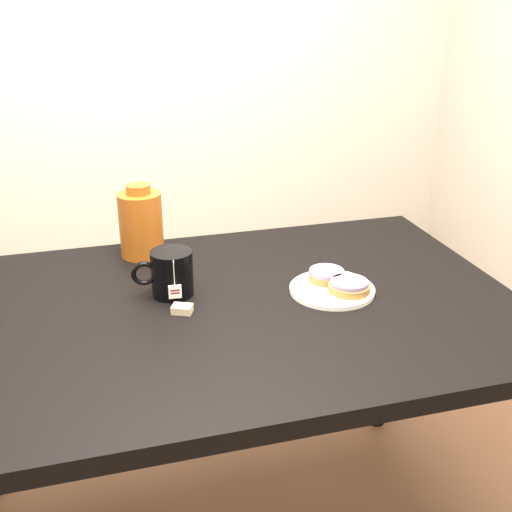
% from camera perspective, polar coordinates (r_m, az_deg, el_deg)
% --- Properties ---
extents(wall_back, '(3.50, 0.02, 2.70)m').
position_cam_1_polar(wall_back, '(3.30, -11.72, 21.14)').
color(wall_back, beige).
rests_on(wall_back, ground_plane).
extents(table, '(1.40, 0.90, 0.75)m').
position_cam_1_polar(table, '(1.53, -3.18, -7.19)').
color(table, black).
rests_on(table, ground_plane).
extents(plate, '(0.20, 0.20, 0.02)m').
position_cam_1_polar(plate, '(1.56, 6.78, -2.91)').
color(plate, white).
rests_on(plate, table).
extents(bagel_back, '(0.11, 0.11, 0.03)m').
position_cam_1_polar(bagel_back, '(1.59, 6.28, -1.70)').
color(bagel_back, brown).
rests_on(bagel_back, plate).
extents(bagel_front, '(0.10, 0.10, 0.03)m').
position_cam_1_polar(bagel_front, '(1.54, 8.27, -2.68)').
color(bagel_front, brown).
rests_on(bagel_front, plate).
extents(mug, '(0.15, 0.11, 0.11)m').
position_cam_1_polar(mug, '(1.53, -7.55, -1.49)').
color(mug, black).
rests_on(mug, table).
extents(teabag_pouch, '(0.05, 0.05, 0.02)m').
position_cam_1_polar(teabag_pouch, '(1.46, -6.58, -4.71)').
color(teabag_pouch, '#C6B793').
rests_on(teabag_pouch, table).
extents(bagel_package, '(0.13, 0.13, 0.20)m').
position_cam_1_polar(bagel_package, '(1.75, -10.20, 2.88)').
color(bagel_package, '#692F0D').
rests_on(bagel_package, table).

